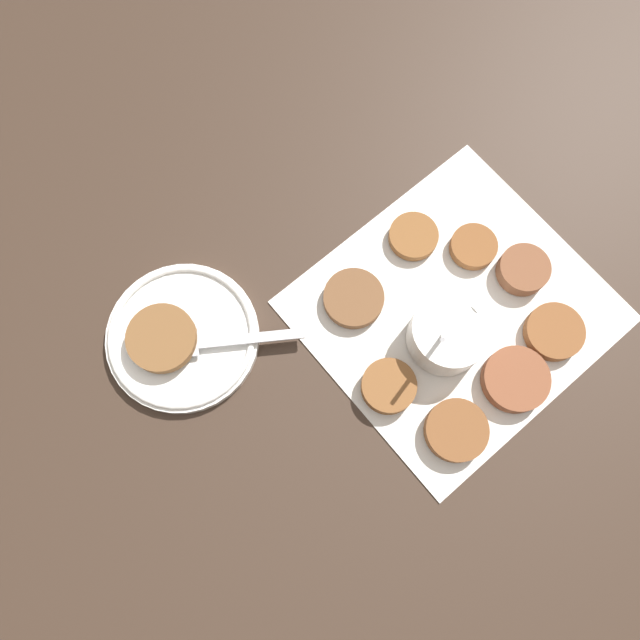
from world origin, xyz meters
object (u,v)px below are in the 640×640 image
serving_plate (183,337)px  sauce_bowl (446,332)px  fritter_on_plate (162,338)px  fork (200,344)px

serving_plate → sauce_bowl: bearing=-40.2°
sauce_bowl → serving_plate: sauce_bowl is taller
serving_plate → fritter_on_plate: bearing=156.5°
serving_plate → fork: size_ratio=1.03×
sauce_bowl → fork: bearing=142.0°
fritter_on_plate → fork: fritter_on_plate is taller
sauce_bowl → fork: size_ratio=0.61×
fritter_on_plate → fork: 0.04m
sauce_bowl → serving_plate: bearing=139.8°
fritter_on_plate → fork: size_ratio=0.46×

